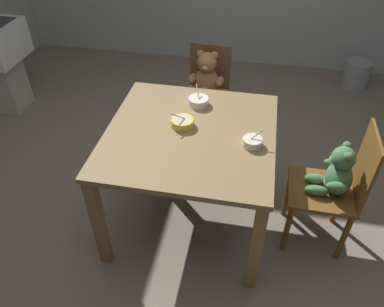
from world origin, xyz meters
The scene contains 8 objects.
ground_plane centered at (0.00, 0.00, -0.02)m, with size 5.20×5.20×0.04m.
dining_table centered at (0.00, 0.00, 0.64)m, with size 1.01×1.03×0.75m.
teddy_chair_far_center centered at (-0.04, 0.88, 0.55)m, with size 0.39×0.41×0.85m.
teddy_chair_near_right centered at (0.89, -0.02, 0.53)m, with size 0.41×0.38×0.89m.
porridge_bowl_yellow_center centered at (-0.06, 0.05, 0.78)m, with size 0.14×0.14×0.11m.
porridge_bowl_white_far_center centered at (-0.01, 0.31, 0.78)m, with size 0.13×0.14×0.11m.
porridge_bowl_cream_near_right centered at (0.37, -0.06, 0.78)m, with size 0.12×0.11×0.10m.
metal_pail centered at (1.41, 2.15, 0.15)m, with size 0.27×0.27×0.29m, color #93969B.
Camera 1 is at (0.35, -1.75, 2.09)m, focal length 34.95 mm.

